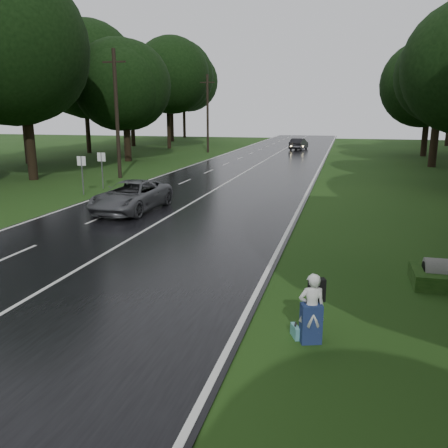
# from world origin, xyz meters

# --- Properties ---
(ground) EXTENTS (160.00, 160.00, 0.00)m
(ground) POSITION_xyz_m (0.00, 0.00, 0.00)
(ground) COLOR #1F3E12
(ground) RESTS_ON ground
(road) EXTENTS (12.00, 140.00, 0.04)m
(road) POSITION_xyz_m (0.00, 20.00, 0.02)
(road) COLOR black
(road) RESTS_ON ground
(lane_center) EXTENTS (0.12, 140.00, 0.01)m
(lane_center) POSITION_xyz_m (0.00, 20.00, 0.04)
(lane_center) COLOR silver
(lane_center) RESTS_ON road
(grey_car) EXTENTS (2.70, 5.45, 1.48)m
(grey_car) POSITION_xyz_m (-2.27, 9.88, 0.78)
(grey_car) COLOR #4C4D51
(grey_car) RESTS_ON road
(far_car) EXTENTS (2.17, 4.67, 1.48)m
(far_car) POSITION_xyz_m (1.97, 50.78, 0.78)
(far_car) COLOR black
(far_car) RESTS_ON road
(hitchhiker) EXTENTS (0.67, 0.64, 1.57)m
(hitchhiker) POSITION_xyz_m (7.44, -1.65, 0.73)
(hitchhiker) COLOR silver
(hitchhiker) RESTS_ON ground
(suitcase) EXTENTS (0.26, 0.40, 0.28)m
(suitcase) POSITION_xyz_m (7.10, -1.52, 0.14)
(suitcase) COLOR teal
(suitcase) RESTS_ON ground
(utility_pole_mid) EXTENTS (1.80, 0.28, 9.28)m
(utility_pole_mid) POSITION_xyz_m (-8.50, 20.90, 0.00)
(utility_pole_mid) COLOR black
(utility_pole_mid) RESTS_ON ground
(utility_pole_far) EXTENTS (1.80, 0.28, 9.21)m
(utility_pole_far) POSITION_xyz_m (-8.50, 44.36, 0.00)
(utility_pole_far) COLOR black
(utility_pole_far) RESTS_ON ground
(road_sign_a) EXTENTS (0.56, 0.10, 2.31)m
(road_sign_a) POSITION_xyz_m (-7.20, 13.58, 0.00)
(road_sign_a) COLOR white
(road_sign_a) RESTS_ON ground
(road_sign_b) EXTENTS (0.56, 0.10, 2.33)m
(road_sign_b) POSITION_xyz_m (-7.20, 15.95, 0.00)
(road_sign_b) COLOR white
(road_sign_b) RESTS_ON ground
(tree_left_d) EXTENTS (10.04, 10.04, 15.68)m
(tree_left_d) POSITION_xyz_m (-14.22, 18.41, 0.00)
(tree_left_d) COLOR black
(tree_left_d) RESTS_ON ground
(tree_left_e) EXTENTS (7.93, 7.93, 12.39)m
(tree_left_e) POSITION_xyz_m (-13.36, 32.31, 0.00)
(tree_left_e) COLOR black
(tree_left_e) RESTS_ON ground
(tree_left_f) EXTENTS (11.07, 11.07, 17.29)m
(tree_left_f) POSITION_xyz_m (-15.45, 49.22, 0.00)
(tree_left_f) COLOR black
(tree_left_f) RESTS_ON ground
(tree_right_e) EXTENTS (9.25, 9.25, 14.45)m
(tree_right_e) POSITION_xyz_m (15.59, 34.63, 0.00)
(tree_right_e) COLOR black
(tree_right_e) RESTS_ON ground
(tree_right_f) EXTENTS (8.32, 8.32, 13.00)m
(tree_right_f) POSITION_xyz_m (16.44, 45.76, 0.00)
(tree_right_f) COLOR black
(tree_right_f) RESTS_ON ground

